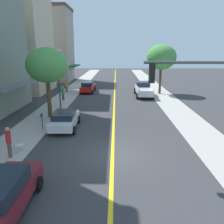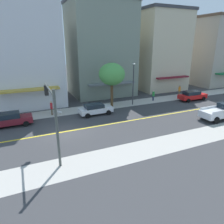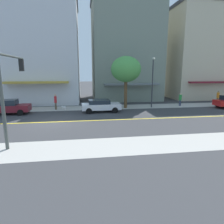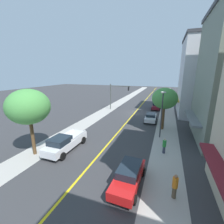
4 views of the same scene
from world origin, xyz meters
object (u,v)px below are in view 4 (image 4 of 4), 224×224
object	(u,v)px
maroon_sedan_left_curb	(156,106)
pedestrian_red_shirt	(164,110)
street_tree_right_corner	(29,107)
pedestrian_orange_shirt	(175,186)
street_tree_left_near	(165,99)
traffic_light_mast	(117,93)
pedestrian_green_shirt	(164,146)
red_sedan_left_curb	(129,175)
white_sedan_left_curb	(151,117)
parking_meter	(161,117)
white_pickup_truck	(65,142)
fire_hydrant	(163,109)
small_dog	(163,115)
street_lamp	(162,110)

from	to	relation	value
maroon_sedan_left_curb	pedestrian_red_shirt	size ratio (longest dim) A/B	2.47
street_tree_right_corner	pedestrian_orange_shirt	distance (m)	14.45
maroon_sedan_left_curb	pedestrian_orange_shirt	xyz separation A→B (m)	(-3.20, 27.04, 0.14)
street_tree_left_near	pedestrian_orange_shirt	world-z (taller)	street_tree_left_near
pedestrian_red_shirt	traffic_light_mast	bearing A→B (deg)	-163.49
pedestrian_green_shirt	red_sedan_left_curb	bearing A→B (deg)	100.60
maroon_sedan_left_curb	pedestrian_green_shirt	size ratio (longest dim) A/B	2.71
white_sedan_left_curb	pedestrian_red_shirt	world-z (taller)	pedestrian_red_shirt
parking_meter	pedestrian_red_shirt	xyz separation A→B (m)	(-0.37, -4.96, 0.15)
white_sedan_left_curb	white_pickup_truck	size ratio (longest dim) A/B	0.75
parking_meter	pedestrian_green_shirt	size ratio (longest dim) A/B	0.77
pedestrian_red_shirt	fire_hydrant	bearing A→B (deg)	119.14
parking_meter	traffic_light_mast	world-z (taller)	traffic_light_mast
red_sedan_left_curb	maroon_sedan_left_curb	size ratio (longest dim) A/B	1.04
red_sedan_left_curb	maroon_sedan_left_curb	bearing A→B (deg)	-178.46
street_tree_right_corner	pedestrian_green_shirt	xyz separation A→B (m)	(-12.94, -4.86, -4.26)
white_sedan_left_curb	maroon_sedan_left_curb	world-z (taller)	maroon_sedan_left_curb
parking_meter	pedestrian_red_shirt	bearing A→B (deg)	-94.25
street_tree_left_near	fire_hydrant	size ratio (longest dim) A/B	8.26
pedestrian_green_shirt	street_tree_left_near	bearing A→B (deg)	-53.69
parking_meter	white_sedan_left_curb	distance (m)	1.75
white_sedan_left_curb	small_dog	bearing A→B (deg)	154.26
pedestrian_red_shirt	street_tree_left_near	bearing A→B (deg)	-66.62
parking_meter	street_lamp	world-z (taller)	street_lamp
pedestrian_red_shirt	small_dog	bearing A→B (deg)	-77.41
pedestrian_orange_shirt	small_dog	bearing A→B (deg)	175.01
fire_hydrant	small_dog	world-z (taller)	fire_hydrant
parking_meter	white_sedan_left_curb	bearing A→B (deg)	8.46
fire_hydrant	white_pickup_truck	world-z (taller)	white_pickup_truck
parking_meter	pedestrian_green_shirt	world-z (taller)	pedestrian_green_shirt
street_tree_right_corner	red_sedan_left_curb	xyz separation A→B (m)	(-10.52, 1.03, -4.34)
red_sedan_left_curb	maroon_sedan_left_curb	world-z (taller)	maroon_sedan_left_curb
street_tree_left_near	street_lamp	xyz separation A→B (m)	(0.19, 3.36, -0.91)
traffic_light_mast	red_sedan_left_curb	size ratio (longest dim) A/B	1.25
parking_meter	small_dog	bearing A→B (deg)	-92.67
traffic_light_mast	white_pickup_truck	xyz separation A→B (m)	(-0.75, 20.41, -3.07)
white_sedan_left_curb	pedestrian_orange_shirt	bearing A→B (deg)	9.77
street_tree_left_near	maroon_sedan_left_curb	size ratio (longest dim) A/B	1.38
fire_hydrant	pedestrian_red_shirt	size ratio (longest dim) A/B	0.41
street_tree_right_corner	white_sedan_left_curb	world-z (taller)	street_tree_right_corner
street_tree_left_near	white_pickup_truck	bearing A→B (deg)	46.87
small_dog	fire_hydrant	bearing A→B (deg)	24.83
street_tree_left_near	maroon_sedan_left_curb	bearing A→B (deg)	-81.83
parking_meter	pedestrian_green_shirt	xyz separation A→B (m)	(-0.82, 11.14, 0.03)
red_sedan_left_curb	white_sedan_left_curb	distance (m)	16.77
traffic_light_mast	maroon_sedan_left_curb	xyz separation A→B (m)	(-8.75, -3.57, -3.17)
red_sedan_left_curb	pedestrian_orange_shirt	distance (m)	3.26
pedestrian_red_shirt	small_dog	size ratio (longest dim) A/B	2.88
red_sedan_left_curb	small_dog	xyz separation A→B (m)	(-1.79, -21.03, -0.48)
white_pickup_truck	pedestrian_green_shirt	xyz separation A→B (m)	(-10.36, -3.03, -0.04)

